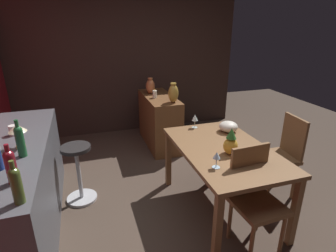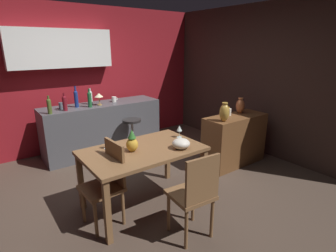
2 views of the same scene
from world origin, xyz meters
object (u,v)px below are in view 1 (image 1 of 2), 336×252
Objects in this scene: chair_near_window at (254,195)px; wine_bottle_olive at (16,184)px; wine_bottle_ruby at (11,165)px; vase_brass at (173,93)px; wine_glass_right at (195,118)px; pillar_candle_tall at (155,94)px; wine_glass_left at (217,156)px; dining_table at (224,155)px; wine_bottle_green at (20,140)px; vase_copper at (150,86)px; bar_stool at (79,172)px; pineapple_centerpiece at (231,143)px; fruit_bowl at (228,127)px; cup_white at (13,130)px; counter_lamp at (17,130)px; sideboard_cabinet at (159,121)px; chair_by_doorway at (282,153)px.

wine_bottle_olive is (-0.11, 1.76, 0.53)m from chair_near_window.
wine_bottle_ruby is 1.00× the size of vase_brass.
pillar_candle_tall is at bearing 8.48° from wine_glass_right.
wine_bottle_olive reaches higher than wine_glass_left.
wine_glass_right is (0.60, 0.07, 0.20)m from dining_table.
wine_bottle_green reaches higher than vase_copper.
bar_stool is 4.83× the size of pillar_candle_tall.
wine_bottle_ruby is at bearing 96.96° from pineapple_centerpiece.
wine_bottle_olive reaches higher than dining_table.
fruit_bowl is 1.86× the size of cup_white.
vase_brass is (-0.33, -0.19, 0.08)m from pillar_candle_tall.
chair_near_window is at bearing -106.53° from wine_bottle_green.
wine_glass_right is at bearing -78.78° from counter_lamp.
vase_copper is at bearing -0.16° from pillar_candle_tall.
bar_stool is at bearing 120.10° from vase_brass.
wine_glass_right is 1.18× the size of pillar_candle_tall.
counter_lamp reaches higher than chair_near_window.
pineapple_centerpiece is 0.57m from fruit_bowl.
wine_bottle_green reaches higher than sideboard_cabinet.
cup_white is at bearing 124.85° from sideboard_cabinet.
vase_copper is at bearing -29.32° from wine_bottle_olive.
bar_stool is at bearing 52.60° from chair_near_window.
wine_bottle_ruby is at bearing 143.71° from pillar_candle_tall.
wine_glass_right is 0.77× the size of fruit_bowl.
fruit_bowl is at bearing -99.03° from bar_stool.
wine_glass_left is 0.57× the size of vase_copper.
wine_bottle_olive is (-1.20, 1.65, 0.17)m from wine_glass_right.
chair_near_window is 3.58× the size of pineapple_centerpiece.
pillar_candle_tall is at bearing 7.22° from chair_near_window.
bar_stool is at bearing -83.25° from cup_white.
chair_near_window is 6.65× the size of pillar_candle_tall.
vase_brass is at bearing 32.78° from chair_by_doorway.
chair_by_doorway is at bearing -80.39° from wine_bottle_ruby.
pineapple_centerpiece is at bearing -178.62° from vase_brass.
pillar_candle_tall is at bearing 30.07° from vase_brass.
pineapple_centerpiece reaches higher than fruit_bowl.
wine_bottle_ruby reaches higher than bar_stool.
wine_glass_right reaches higher than wine_glass_left.
chair_by_doorway is 3.01× the size of wine_bottle_green.
wine_bottle_ruby reaches higher than chair_by_doorway.
wine_bottle_ruby is at bearing 90.72° from wine_glass_left.
vase_brass is 1.10× the size of vase_copper.
counter_lamp is at bearing 86.67° from chair_by_doorway.
wine_glass_right is 1.83m from wine_bottle_green.
chair_near_window is at bearing -173.55° from vase_copper.
sideboard_cabinet is 1.19× the size of chair_near_window.
vase_copper is (1.97, -1.56, -0.10)m from wine_bottle_green.
bar_stool is 4.10× the size of wine_glass_right.
dining_table is 1.86m from wine_bottle_olive.
sideboard_cabinet is 0.57m from vase_copper.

